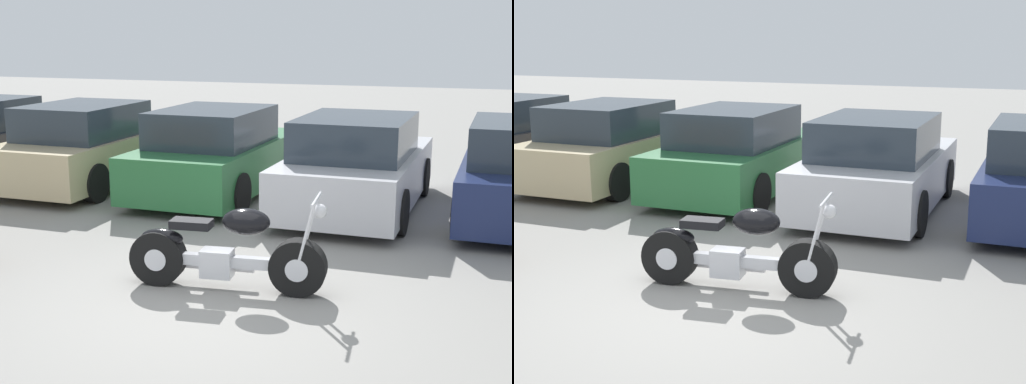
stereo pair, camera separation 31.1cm
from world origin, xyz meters
TOP-DOWN VIEW (x-y plane):
  - ground_plane at (0.00, 0.00)m, footprint 60.00×60.00m
  - motorcycle at (0.04, 0.59)m, footprint 2.17×0.65m
  - parked_car_champagne at (-4.30, 4.80)m, footprint 1.89×4.11m
  - parked_car_green at (-1.83, 4.86)m, footprint 1.89×4.11m
  - parked_car_silver at (0.65, 4.55)m, footprint 1.89×4.11m

SIDE VIEW (x-z plane):
  - ground_plane at x=0.00m, z-range 0.00..0.00m
  - motorcycle at x=0.04m, z-range -0.12..0.95m
  - parked_car_champagne at x=-4.30m, z-range -0.05..1.42m
  - parked_car_green at x=-1.83m, z-range -0.05..1.42m
  - parked_car_silver at x=0.65m, z-range -0.05..1.42m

